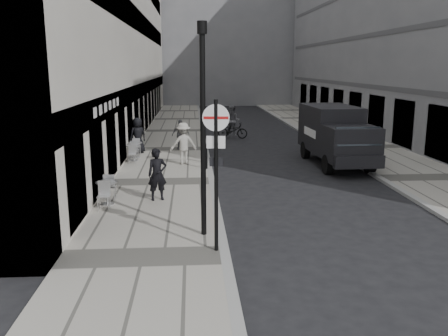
# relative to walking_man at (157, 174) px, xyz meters

# --- Properties ---
(ground) EXTENTS (120.00, 120.00, 0.00)m
(ground) POSITION_rel_walking_man_xyz_m (1.96, -7.69, -1.01)
(ground) COLOR black
(ground) RESTS_ON ground
(sidewalk) EXTENTS (4.00, 60.00, 0.12)m
(sidewalk) POSITION_rel_walking_man_xyz_m (-0.04, 10.31, -0.95)
(sidewalk) COLOR #9C988C
(sidewalk) RESTS_ON ground
(far_sidewalk) EXTENTS (4.00, 60.00, 0.12)m
(far_sidewalk) POSITION_rel_walking_man_xyz_m (10.96, 10.31, -0.95)
(far_sidewalk) COLOR #9C988C
(far_sidewalk) RESTS_ON ground
(building_far) EXTENTS (24.00, 16.00, 22.00)m
(building_far) POSITION_rel_walking_man_xyz_m (3.46, 48.31, 9.99)
(building_far) COLOR gray
(building_far) RESTS_ON ground
(walking_man) EXTENTS (0.74, 0.58, 1.79)m
(walking_man) POSITION_rel_walking_man_xyz_m (0.00, 0.00, 0.00)
(walking_man) COLOR black
(walking_man) RESTS_ON sidewalk
(sign_post) EXTENTS (0.64, 0.13, 3.74)m
(sign_post) POSITION_rel_walking_man_xyz_m (1.76, -4.69, 1.50)
(sign_post) COLOR black
(sign_post) RESTS_ON sidewalk
(lamppost) EXTENTS (0.25, 0.25, 5.60)m
(lamppost) POSITION_rel_walking_man_xyz_m (1.48, -3.50, 2.22)
(lamppost) COLOR black
(lamppost) RESTS_ON sidewalk
(bollard_near) EXTENTS (0.11, 0.11, 0.85)m
(bollard_near) POSITION_rel_walking_man_xyz_m (1.81, 6.30, -0.47)
(bollard_near) COLOR black
(bollard_near) RESTS_ON sidewalk
(bollard_far) EXTENTS (0.12, 0.12, 0.94)m
(bollard_far) POSITION_rel_walking_man_xyz_m (1.81, 4.95, -0.43)
(bollard_far) COLOR black
(bollard_far) RESTS_ON sidewalk
(panel_van) EXTENTS (2.33, 5.90, 2.74)m
(panel_van) POSITION_rel_walking_man_xyz_m (7.96, 6.03, 0.53)
(panel_van) COLOR black
(panel_van) RESTS_ON ground
(cyclist) EXTENTS (2.08, 1.25, 2.12)m
(cyclist) POSITION_rel_walking_man_xyz_m (3.84, 14.76, -0.18)
(cyclist) COLOR black
(cyclist) RESTS_ON ground
(pedestrian_a) EXTENTS (1.03, 0.60, 1.65)m
(pedestrian_a) POSITION_rel_walking_man_xyz_m (0.58, 10.06, -0.07)
(pedestrian_a) COLOR slate
(pedestrian_a) RESTS_ON sidewalk
(pedestrian_b) EXTENTS (1.39, 1.01, 1.94)m
(pedestrian_b) POSITION_rel_walking_man_xyz_m (0.79, 6.06, 0.08)
(pedestrian_b) COLOR #AAA69D
(pedestrian_b) RESTS_ON sidewalk
(pedestrian_c) EXTENTS (1.09, 1.01, 1.88)m
(pedestrian_c) POSITION_rel_walking_man_xyz_m (-1.64, 9.04, 0.04)
(pedestrian_c) COLOR black
(pedestrian_c) RESTS_ON sidewalk
(cafe_table_near) EXTENTS (0.71, 1.60, 0.91)m
(cafe_table_near) POSITION_rel_walking_man_xyz_m (-1.64, -0.45, -0.43)
(cafe_table_near) COLOR silver
(cafe_table_near) RESTS_ON sidewalk
(cafe_table_mid) EXTENTS (0.68, 1.54, 0.87)m
(cafe_table_mid) POSITION_rel_walking_man_xyz_m (-1.64, 6.99, -0.45)
(cafe_table_mid) COLOR silver
(cafe_table_mid) RESTS_ON sidewalk
(cafe_table_far) EXTENTS (0.71, 1.60, 0.91)m
(cafe_table_far) POSITION_rel_walking_man_xyz_m (-1.64, 7.76, -0.43)
(cafe_table_far) COLOR silver
(cafe_table_far) RESTS_ON sidewalk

